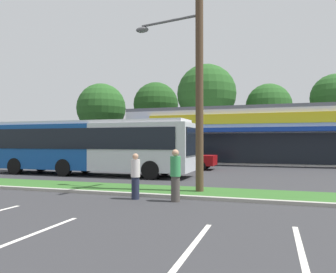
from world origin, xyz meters
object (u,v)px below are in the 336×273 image
utility_pole (196,61)px  car_1 (38,156)px  pedestrian_by_pole (175,175)px  city_bus (89,146)px  car_2 (186,158)px  pedestrian_near_bench (135,176)px

utility_pole → car_1: utility_pole is taller
utility_pole → pedestrian_by_pole: utility_pole is taller
utility_pole → pedestrian_by_pole: 4.60m
city_bus → car_1: 11.09m
city_bus → car_2: city_bus is taller
utility_pole → pedestrian_near_bench: bearing=-135.0°
car_2 → pedestrian_near_bench: 12.72m
pedestrian_by_pole → utility_pole: bearing=166.7°
pedestrian_by_pole → pedestrian_near_bench: bearing=-94.4°
car_1 → pedestrian_by_pole: size_ratio=2.70×
city_bus → car_1: city_bus is taller
car_1 → pedestrian_near_bench: bearing=-41.4°
pedestrian_near_bench → pedestrian_by_pole: pedestrian_by_pole is taller
car_1 → city_bus: bearing=-35.3°
car_1 → car_2: 13.56m
car_2 → utility_pole: bearing=-73.2°
pedestrian_near_bench → car_1: bearing=-139.7°
car_1 → pedestrian_by_pole: bearing=-38.8°
city_bus → car_2: size_ratio=3.02×
car_1 → car_2: size_ratio=1.11×
utility_pole → car_1: bearing=145.6°
car_1 → car_2: car_2 is taller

